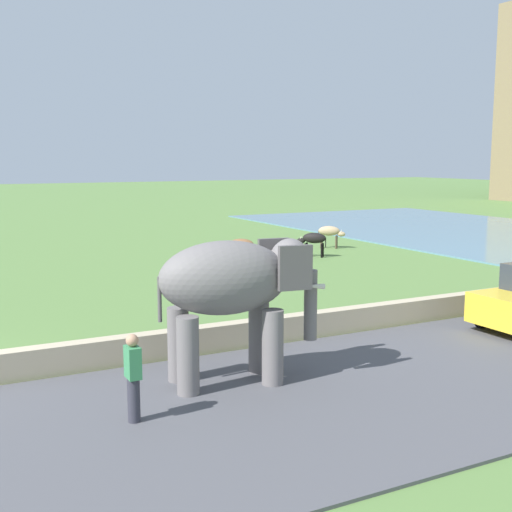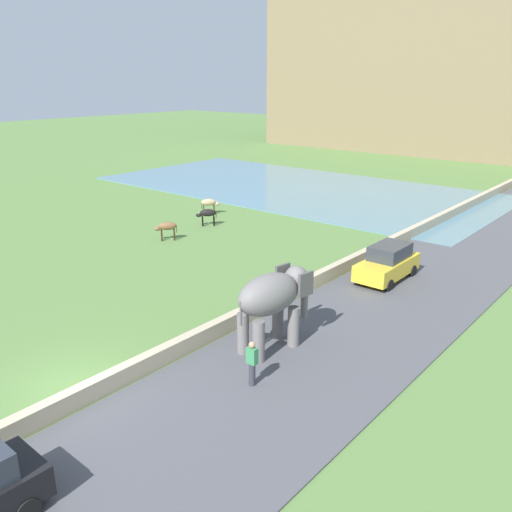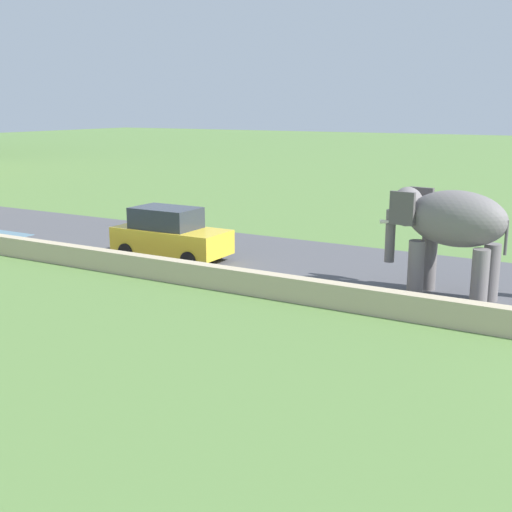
# 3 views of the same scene
# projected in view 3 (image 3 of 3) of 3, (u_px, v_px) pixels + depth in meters

# --- Properties ---
(road_surface) EXTENTS (7.00, 120.00, 0.06)m
(road_surface) POSITION_uv_depth(u_px,v_px,m) (105.00, 238.00, 25.89)
(road_surface) COLOR #4C4C51
(road_surface) RESTS_ON ground
(barrier_wall) EXTENTS (0.40, 110.00, 0.67)m
(barrier_wall) POSITION_uv_depth(u_px,v_px,m) (71.00, 255.00, 21.64)
(barrier_wall) COLOR tan
(barrier_wall) RESTS_ON ground
(elephant) EXTENTS (1.77, 3.56, 2.99)m
(elephant) POSITION_uv_depth(u_px,v_px,m) (448.00, 225.00, 17.49)
(elephant) COLOR slate
(elephant) RESTS_ON ground
(car_yellow) EXTENTS (1.80, 4.00, 1.80)m
(car_yellow) POSITION_uv_depth(u_px,v_px,m) (170.00, 234.00, 22.22)
(car_yellow) COLOR gold
(car_yellow) RESTS_ON ground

